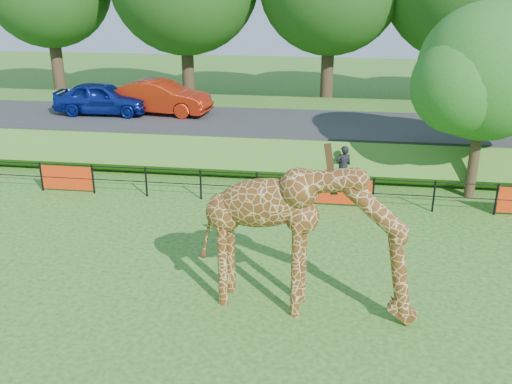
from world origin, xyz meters
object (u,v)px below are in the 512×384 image
(car_blue, at_px, (102,98))
(tree_east, at_px, (488,77))
(car_red, at_px, (161,97))
(visitor, at_px, (343,167))
(giraffe, at_px, (307,239))

(car_blue, relative_size, tree_east, 0.64)
(tree_east, bearing_deg, car_red, 158.59)
(visitor, relative_size, tree_east, 0.24)
(visitor, bearing_deg, car_blue, -36.07)
(car_red, bearing_deg, car_blue, 107.09)
(car_red, bearing_deg, visitor, -112.49)
(car_red, distance_m, visitor, 9.80)
(car_red, height_order, tree_east, tree_east)
(giraffe, relative_size, car_red, 1.11)
(car_blue, bearing_deg, giraffe, -143.28)
(car_blue, distance_m, tree_east, 16.46)
(giraffe, distance_m, visitor, 8.59)
(giraffe, height_order, car_blue, giraffe)
(car_blue, height_order, visitor, car_blue)
(car_red, bearing_deg, tree_east, -104.03)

